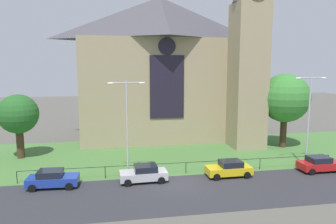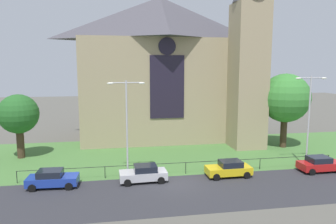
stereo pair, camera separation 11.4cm
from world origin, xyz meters
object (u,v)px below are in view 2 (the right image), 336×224
tree_right_far (285,98)px  streetlamp_far (309,111)px  church_building (166,67)px  parked_car_silver (144,174)px  parked_car_red (320,164)px  streetlamp_near (127,117)px  tree_left_far (19,115)px  parked_car_yellow (229,169)px  parked_car_blue (52,179)px

tree_right_far → streetlamp_far: 8.26m
church_building → parked_car_silver: size_ratio=6.10×
parked_car_red → church_building: bearing=124.8°
tree_right_far → streetlamp_near: size_ratio=1.05×
church_building → parked_car_red: 23.76m
tree_left_far → parked_car_red: (30.39, -10.02, -4.21)m
tree_left_far → streetlamp_near: 14.47m
tree_left_far → parked_car_silver: tree_left_far is taller
parked_car_silver → parked_car_yellow: bearing=178.1°
parked_car_blue → parked_car_yellow: 15.86m
tree_left_far → parked_car_yellow: bearing=-25.1°
tree_right_far → tree_left_far: 31.92m
church_building → parked_car_red: bearing=-55.3°
parked_car_blue → parked_car_red: size_ratio=1.02×
streetlamp_near → parked_car_red: streetlamp_near is taller
church_building → tree_right_far: church_building is taller
parked_car_blue → parked_car_red: (25.19, -0.16, 0.00)m
tree_left_far → parked_car_red: tree_left_far is taller
parked_car_red → streetlamp_near: bearing=175.5°
tree_right_far → parked_car_yellow: 15.33m
parked_car_red → tree_left_far: bearing=161.9°
tree_right_far → tree_left_far: tree_right_far is taller
streetlamp_near → parked_car_yellow: 10.68m
tree_right_far → tree_left_far: size_ratio=1.30×
streetlamp_far → tree_left_far: bearing=164.1°
streetlamp_far → parked_car_blue: streetlamp_far is taller
streetlamp_far → parked_car_red: (0.50, -1.50, -5.10)m
church_building → parked_car_silver: (-4.97, -17.75, -9.53)m
church_building → parked_car_blue: bearing=-125.8°
church_building → parked_car_blue: church_building is taller
streetlamp_far → parked_car_red: 5.34m
parked_car_yellow → parked_car_red: same height
church_building → streetlamp_far: size_ratio=2.78×
tree_left_far → parked_car_blue: size_ratio=1.69×
parked_car_silver → church_building: bearing=-107.8°
tree_left_far → streetlamp_near: size_ratio=0.80×
streetlamp_near → church_building: bearing=68.9°
tree_left_far → parked_car_silver: bearing=-37.2°
tree_left_far → parked_car_silver: 16.88m
church_building → parked_car_blue: size_ratio=6.08×
parked_car_yellow → parked_car_red: (9.34, -0.18, 0.00)m
parked_car_blue → church_building: bearing=56.7°
church_building → streetlamp_near: (-6.33, -16.39, -4.61)m
church_building → streetlamp_far: bearing=-54.0°
church_building → parked_car_silver: 20.75m
streetlamp_far → parked_car_blue: size_ratio=2.19×
tree_left_far → parked_car_yellow: tree_left_far is taller
church_building → parked_car_red: (12.39, -17.89, -9.53)m
tree_left_far → parked_car_blue: (5.20, -9.86, -4.21)m
tree_right_far → parked_car_yellow: size_ratio=2.23×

